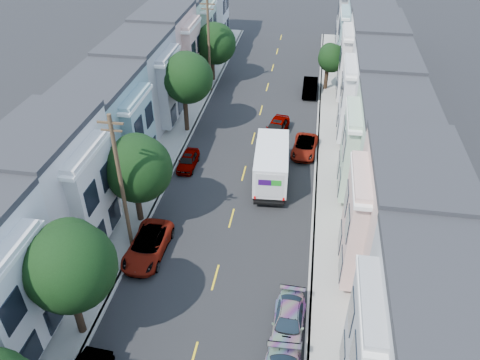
# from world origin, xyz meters

# --- Properties ---
(ground) EXTENTS (160.00, 160.00, 0.00)m
(ground) POSITION_xyz_m (0.00, 0.00, 0.00)
(ground) COLOR black
(ground) RESTS_ON ground
(road_slab) EXTENTS (12.00, 70.00, 0.02)m
(road_slab) POSITION_xyz_m (0.00, 15.00, 0.01)
(road_slab) COLOR black
(road_slab) RESTS_ON ground
(curb_left) EXTENTS (0.30, 70.00, 0.15)m
(curb_left) POSITION_xyz_m (-6.05, 15.00, 0.07)
(curb_left) COLOR gray
(curb_left) RESTS_ON ground
(curb_right) EXTENTS (0.30, 70.00, 0.15)m
(curb_right) POSITION_xyz_m (6.05, 15.00, 0.07)
(curb_right) COLOR gray
(curb_right) RESTS_ON ground
(sidewalk_left) EXTENTS (2.60, 70.00, 0.15)m
(sidewalk_left) POSITION_xyz_m (-7.35, 15.00, 0.07)
(sidewalk_left) COLOR gray
(sidewalk_left) RESTS_ON ground
(sidewalk_right) EXTENTS (2.60, 70.00, 0.15)m
(sidewalk_right) POSITION_xyz_m (7.35, 15.00, 0.07)
(sidewalk_right) COLOR gray
(sidewalk_right) RESTS_ON ground
(centerline) EXTENTS (0.12, 70.00, 0.01)m
(centerline) POSITION_xyz_m (0.00, 15.00, 0.00)
(centerline) COLOR gold
(centerline) RESTS_ON ground
(townhouse_row_left) EXTENTS (5.00, 70.00, 8.50)m
(townhouse_row_left) POSITION_xyz_m (-11.15, 15.00, 0.00)
(townhouse_row_left) COLOR #A2BDA1
(townhouse_row_left) RESTS_ON ground
(townhouse_row_right) EXTENTS (5.00, 70.00, 8.50)m
(townhouse_row_right) POSITION_xyz_m (11.15, 15.00, 0.00)
(townhouse_row_right) COLOR #A2BDA1
(townhouse_row_right) RESTS_ON ground
(tree_b) EXTENTS (4.70, 4.70, 7.59)m
(tree_b) POSITION_xyz_m (-6.30, -5.25, 5.22)
(tree_b) COLOR black
(tree_b) RESTS_ON ground
(tree_c) EXTENTS (4.70, 4.70, 6.97)m
(tree_c) POSITION_xyz_m (-6.30, 4.72, 4.61)
(tree_c) COLOR black
(tree_c) RESTS_ON ground
(tree_d) EXTENTS (4.70, 4.70, 7.87)m
(tree_d) POSITION_xyz_m (-6.30, 18.46, 5.49)
(tree_d) COLOR black
(tree_d) RESTS_ON ground
(tree_e) EXTENTS (4.70, 4.70, 6.84)m
(tree_e) POSITION_xyz_m (-6.30, 30.91, 4.47)
(tree_e) COLOR black
(tree_e) RESTS_ON ground
(tree_far_r) EXTENTS (3.10, 3.10, 5.28)m
(tree_far_r) POSITION_xyz_m (6.89, 30.44, 3.69)
(tree_far_r) COLOR black
(tree_far_r) RESTS_ON ground
(utility_pole_near) EXTENTS (1.60, 0.26, 10.00)m
(utility_pole_near) POSITION_xyz_m (-6.30, 2.00, 5.15)
(utility_pole_near) COLOR #42301E
(utility_pole_near) RESTS_ON ground
(utility_pole_far) EXTENTS (1.60, 0.26, 10.00)m
(utility_pole_far) POSITION_xyz_m (-6.30, 28.00, 5.15)
(utility_pole_far) COLOR #42301E
(utility_pole_far) RESTS_ON ground
(fedex_truck) EXTENTS (2.64, 6.85, 3.29)m
(fedex_truck) POSITION_xyz_m (2.39, 11.09, 1.84)
(fedex_truck) COLOR silver
(fedex_truck) RESTS_ON ground
(lead_sedan) EXTENTS (2.56, 4.97, 1.54)m
(lead_sedan) POSITION_xyz_m (2.10, 19.01, 0.77)
(lead_sedan) COLOR black
(lead_sedan) RESTS_ON ground
(parked_left_c) EXTENTS (2.47, 5.20, 1.43)m
(parked_left_c) POSITION_xyz_m (-4.90, 1.40, 0.72)
(parked_left_c) COLOR gray
(parked_left_c) RESTS_ON ground
(parked_left_d) EXTENTS (1.45, 3.77, 1.22)m
(parked_left_d) POSITION_xyz_m (-4.90, 12.28, 0.61)
(parked_left_d) COLOR maroon
(parked_left_d) RESTS_ON ground
(parked_right_b) EXTENTS (1.94, 4.34, 1.29)m
(parked_right_b) POSITION_xyz_m (4.90, -3.26, 0.64)
(parked_right_b) COLOR white
(parked_right_b) RESTS_ON ground
(parked_right_c) EXTENTS (2.42, 4.64, 1.25)m
(parked_right_c) POSITION_xyz_m (4.90, 16.17, 0.62)
(parked_right_c) COLOR black
(parked_right_c) RESTS_ON ground
(parked_right_d) EXTENTS (1.61, 4.56, 1.52)m
(parked_right_d) POSITION_xyz_m (4.90, 29.06, 0.76)
(parked_right_d) COLOR #0C093D
(parked_right_d) RESTS_ON ground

